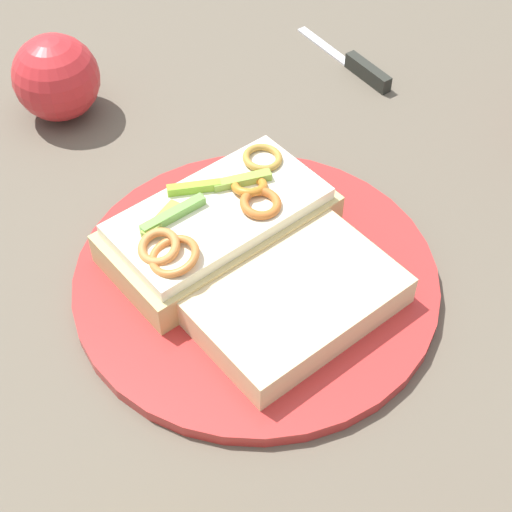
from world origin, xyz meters
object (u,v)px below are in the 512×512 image
sandwich (219,224)px  plate (256,279)px  apple_3 (56,78)px  knife (357,65)px  bread_slice_side (295,299)px

sandwich → plate: bearing=-89.4°
apple_3 → knife: bearing=33.5°
plate → sandwich: (-0.04, 0.02, 0.02)m
plate → knife: size_ratio=2.33×
sandwich → knife: 0.27m
bread_slice_side → apple_3: 0.31m
apple_3 → knife: size_ratio=0.67×
plate → apple_3: (-0.23, 0.13, 0.03)m
sandwich → bread_slice_side: 0.09m
plate → apple_3: apple_3 is taller
sandwich → knife: sandwich is taller
plate → sandwich: 0.05m
sandwich → bread_slice_side: (0.07, -0.04, -0.01)m
bread_slice_side → knife: bread_slice_side is taller
plate → apple_3: bearing=150.9°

